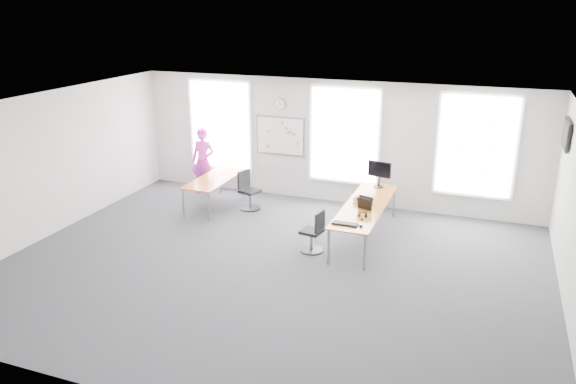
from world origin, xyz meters
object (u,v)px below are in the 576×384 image
at_px(chair_right, 314,234).
at_px(keyboard, 345,224).
at_px(chair_left, 248,192).
at_px(person, 203,161).
at_px(desk_right, 365,207).
at_px(desk_left, 214,181).
at_px(monitor, 379,172).
at_px(headphones, 362,215).

relative_size(chair_right, keyboard, 1.72).
distance_m(chair_left, keyboard, 3.55).
height_order(chair_right, person, person).
height_order(desk_right, desk_left, desk_right).
relative_size(chair_left, monitor, 1.54).
bearing_deg(chair_right, chair_left, -119.56).
height_order(chair_left, keyboard, chair_left).
relative_size(keyboard, headphones, 2.81).
bearing_deg(monitor, headphones, -75.92).
relative_size(desk_left, chair_left, 2.11).
xyz_separation_m(keyboard, headphones, (0.21, 0.50, 0.04)).
distance_m(person, headphones, 5.14).
bearing_deg(chair_left, desk_left, 118.09).
bearing_deg(chair_left, chair_right, -111.12).
relative_size(desk_right, chair_left, 3.30).
distance_m(desk_right, person, 4.79).
relative_size(person, keyboard, 3.41).
bearing_deg(monitor, chair_left, -160.04).
relative_size(chair_left, headphones, 5.19).
height_order(person, monitor, person).
xyz_separation_m(person, monitor, (4.58, -0.20, 0.25)).
distance_m(desk_right, chair_left, 3.13).
xyz_separation_m(chair_right, headphones, (0.89, 0.30, 0.41)).
distance_m(chair_left, headphones, 3.48).
xyz_separation_m(chair_left, keyboard, (2.91, -2.00, 0.35)).
bearing_deg(chair_right, desk_right, 151.33).
distance_m(desk_left, person, 1.10).
distance_m(desk_right, chair_right, 1.31).
relative_size(chair_right, headphones, 4.84).
distance_m(desk_right, desk_left, 3.89).
xyz_separation_m(desk_left, chair_left, (0.82, 0.15, -0.25)).
bearing_deg(desk_right, headphones, -81.71).
bearing_deg(desk_left, chair_right, -28.47).
bearing_deg(chair_right, monitor, 169.82).
xyz_separation_m(chair_right, keyboard, (0.68, -0.20, 0.38)).
xyz_separation_m(desk_right, person, (-4.57, 1.45, 0.16)).
relative_size(desk_right, monitor, 5.07).
xyz_separation_m(chair_right, chair_left, (-2.23, 1.80, 0.03)).
distance_m(headphones, monitor, 1.98).
distance_m(chair_left, person, 1.74).
relative_size(desk_right, person, 1.79).
height_order(desk_right, headphones, headphones).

